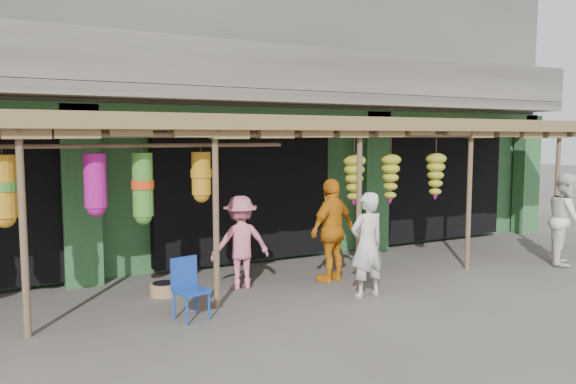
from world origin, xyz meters
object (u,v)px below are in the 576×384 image
person_shopper (241,242)px  person_right (567,219)px  person_front (367,245)px  blue_chair (188,285)px  person_vendor (332,230)px

person_shopper → person_right: bearing=173.4°
person_front → person_right: bearing=177.8°
blue_chair → person_vendor: size_ratio=0.47×
blue_chair → person_front: size_ratio=0.51×
person_front → person_shopper: 2.05m
person_right → person_vendor: size_ratio=1.00×
blue_chair → person_shopper: bearing=28.6°
person_front → blue_chair: bearing=-7.5°
person_front → person_shopper: size_ratio=1.07×
person_front → person_vendor: size_ratio=0.92×
person_vendor → person_front: bearing=69.8°
person_vendor → person_right: bearing=148.6°
blue_chair → person_vendor: person_vendor is taller
person_right → person_shopper: size_ratio=1.17×
person_vendor → person_shopper: bearing=-30.4°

